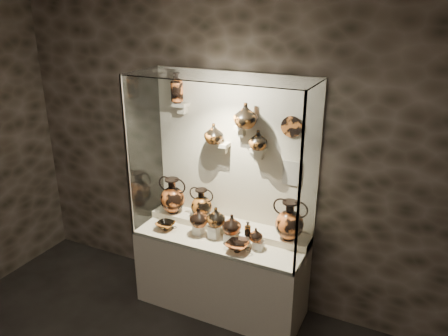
# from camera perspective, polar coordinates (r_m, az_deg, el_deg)

# --- Properties ---
(wall_back) EXTENTS (5.00, 0.02, 3.20)m
(wall_back) POSITION_cam_1_polar(r_m,az_deg,el_deg) (4.31, 1.41, 1.94)
(wall_back) COLOR black
(wall_back) RESTS_ON ground
(plinth) EXTENTS (1.70, 0.60, 0.80)m
(plinth) POSITION_cam_1_polar(r_m,az_deg,el_deg) (4.59, -0.43, -13.58)
(plinth) COLOR beige
(plinth) RESTS_ON floor
(front_tier) EXTENTS (1.68, 0.58, 0.03)m
(front_tier) POSITION_cam_1_polar(r_m,az_deg,el_deg) (4.37, -0.44, -9.09)
(front_tier) COLOR beige
(front_tier) RESTS_ON plinth
(rear_tier) EXTENTS (1.70, 0.25, 0.10)m
(rear_tier) POSITION_cam_1_polar(r_m,az_deg,el_deg) (4.49, 0.55, -7.70)
(rear_tier) COLOR beige
(rear_tier) RESTS_ON plinth
(back_panel) EXTENTS (1.70, 0.03, 1.60)m
(back_panel) POSITION_cam_1_polar(r_m,az_deg,el_deg) (4.30, 1.38, 1.92)
(back_panel) COLOR beige
(back_panel) RESTS_ON plinth
(glass_front) EXTENTS (1.70, 0.01, 1.60)m
(glass_front) POSITION_cam_1_polar(r_m,az_deg,el_deg) (3.79, -2.45, -0.78)
(glass_front) COLOR white
(glass_front) RESTS_ON plinth
(glass_left) EXTENTS (0.01, 0.60, 1.60)m
(glass_left) POSITION_cam_1_polar(r_m,az_deg,el_deg) (4.45, -10.29, 2.24)
(glass_left) COLOR white
(glass_left) RESTS_ON plinth
(glass_right) EXTENTS (0.01, 0.60, 1.60)m
(glass_right) POSITION_cam_1_polar(r_m,az_deg,el_deg) (3.76, 11.17, -1.34)
(glass_right) COLOR white
(glass_right) RESTS_ON plinth
(glass_top) EXTENTS (1.70, 0.60, 0.01)m
(glass_top) POSITION_cam_1_polar(r_m,az_deg,el_deg) (3.83, -0.51, 11.85)
(glass_top) COLOR white
(glass_top) RESTS_ON back_panel
(frame_post_left) EXTENTS (0.02, 0.02, 1.60)m
(frame_post_left) POSITION_cam_1_polar(r_m,az_deg,el_deg) (4.23, -12.50, 1.09)
(frame_post_left) COLOR gray
(frame_post_left) RESTS_ON plinth
(frame_post_right) EXTENTS (0.02, 0.02, 1.60)m
(frame_post_right) POSITION_cam_1_polar(r_m,az_deg,el_deg) (3.50, 9.82, -2.95)
(frame_post_right) COLOR gray
(frame_post_right) RESTS_ON plinth
(pedestal_a) EXTENTS (0.09, 0.09, 0.10)m
(pedestal_a) POSITION_cam_1_polar(r_m,az_deg,el_deg) (4.39, -3.34, -8.01)
(pedestal_a) COLOR silver
(pedestal_a) RESTS_ON front_tier
(pedestal_b) EXTENTS (0.09, 0.09, 0.13)m
(pedestal_b) POSITION_cam_1_polar(r_m,az_deg,el_deg) (4.31, -1.34, -8.32)
(pedestal_b) COLOR silver
(pedestal_b) RESTS_ON front_tier
(pedestal_c) EXTENTS (0.09, 0.09, 0.09)m
(pedestal_c) POSITION_cam_1_polar(r_m,az_deg,el_deg) (4.26, 0.72, -9.04)
(pedestal_c) COLOR silver
(pedestal_c) RESTS_ON front_tier
(pedestal_d) EXTENTS (0.09, 0.09, 0.12)m
(pedestal_d) POSITION_cam_1_polar(r_m,az_deg,el_deg) (4.19, 2.73, -9.33)
(pedestal_d) COLOR silver
(pedestal_d) RESTS_ON front_tier
(pedestal_e) EXTENTS (0.09, 0.09, 0.08)m
(pedestal_e) POSITION_cam_1_polar(r_m,az_deg,el_deg) (4.16, 4.53, -9.98)
(pedestal_e) COLOR silver
(pedestal_e) RESTS_ON front_tier
(bracket_ul) EXTENTS (0.14, 0.12, 0.04)m
(bracket_ul) POSITION_cam_1_polar(r_m,az_deg,el_deg) (4.37, -5.63, 8.24)
(bracket_ul) COLOR beige
(bracket_ul) RESTS_ON back_panel
(bracket_ca) EXTENTS (0.14, 0.12, 0.04)m
(bracket_ca) POSITION_cam_1_polar(r_m,az_deg,el_deg) (4.25, -0.25, 3.09)
(bracket_ca) COLOR beige
(bracket_ca) RESTS_ON back_panel
(bracket_cb) EXTENTS (0.10, 0.12, 0.04)m
(bracket_cb) POSITION_cam_1_polar(r_m,az_deg,el_deg) (4.11, 2.26, 5.37)
(bracket_cb) COLOR beige
(bracket_cb) RESTS_ON back_panel
(bracket_cc) EXTENTS (0.14, 0.12, 0.04)m
(bracket_cc) POSITION_cam_1_polar(r_m,az_deg,el_deg) (4.10, 4.52, 2.38)
(bracket_cc) COLOR beige
(bracket_cc) RESTS_ON back_panel
(amphora_left) EXTENTS (0.40, 0.40, 0.39)m
(amphora_left) POSITION_cam_1_polar(r_m,az_deg,el_deg) (4.63, -6.74, -3.58)
(amphora_left) COLOR #D26328
(amphora_left) RESTS_ON rear_tier
(amphora_mid) EXTENTS (0.34, 0.34, 0.33)m
(amphora_mid) POSITION_cam_1_polar(r_m,az_deg,el_deg) (4.49, -2.95, -4.65)
(amphora_mid) COLOR #BB6521
(amphora_mid) RESTS_ON rear_tier
(amphora_right) EXTENTS (0.39, 0.39, 0.39)m
(amphora_right) POSITION_cam_1_polar(r_m,az_deg,el_deg) (4.14, 8.54, -6.75)
(amphora_right) COLOR #D26328
(amphora_right) RESTS_ON rear_tier
(jug_a) EXTENTS (0.20, 0.20, 0.19)m
(jug_a) POSITION_cam_1_polar(r_m,az_deg,el_deg) (4.30, -3.28, -6.43)
(jug_a) COLOR #D26328
(jug_a) RESTS_ON pedestal_a
(jug_b) EXTENTS (0.24, 0.24, 0.19)m
(jug_b) POSITION_cam_1_polar(r_m,az_deg,el_deg) (4.24, -1.06, -6.38)
(jug_b) COLOR #BB6521
(jug_b) RESTS_ON pedestal_b
(jug_c) EXTENTS (0.21, 0.21, 0.19)m
(jug_c) POSITION_cam_1_polar(r_m,az_deg,el_deg) (4.19, 1.03, -7.32)
(jug_c) COLOR #D26328
(jug_c) RESTS_ON pedestal_c
(jug_e) EXTENTS (0.16, 0.16, 0.14)m
(jug_e) POSITION_cam_1_polar(r_m,az_deg,el_deg) (4.10, 4.18, -8.68)
(jug_e) COLOR #D26328
(jug_e) RESTS_ON pedestal_e
(lekythos_small) EXTENTS (0.08, 0.08, 0.16)m
(lekythos_small) POSITION_cam_1_polar(r_m,az_deg,el_deg) (4.10, 3.13, -7.83)
(lekythos_small) COLOR #BB6521
(lekythos_small) RESTS_ON pedestal_d
(kylix_left) EXTENTS (0.27, 0.24, 0.10)m
(kylix_left) POSITION_cam_1_polar(r_m,az_deg,el_deg) (4.50, -7.61, -7.42)
(kylix_left) COLOR #BB6521
(kylix_left) RESTS_ON front_tier
(kylix_right) EXTENTS (0.31, 0.28, 0.11)m
(kylix_right) POSITION_cam_1_polar(r_m,az_deg,el_deg) (4.10, 1.74, -10.15)
(kylix_right) COLOR #D26328
(kylix_right) RESTS_ON front_tier
(lekythos_tall) EXTENTS (0.14, 0.14, 0.33)m
(lekythos_tall) POSITION_cam_1_polar(r_m,az_deg,el_deg) (4.33, -6.17, 10.59)
(lekythos_tall) COLOR #D26328
(lekythos_tall) RESTS_ON bracket_ul
(ovoid_vase_a) EXTENTS (0.25, 0.25, 0.20)m
(ovoid_vase_a) POSITION_cam_1_polar(r_m,az_deg,el_deg) (4.21, -1.35, 4.55)
(ovoid_vase_a) COLOR #BB6521
(ovoid_vase_a) RESTS_ON bracket_ca
(ovoid_vase_b) EXTENTS (0.28, 0.28, 0.23)m
(ovoid_vase_b) POSITION_cam_1_polar(r_m,az_deg,el_deg) (4.00, 2.83, 6.88)
(ovoid_vase_b) COLOR #BB6521
(ovoid_vase_b) RESTS_ON bracket_cb
(ovoid_vase_c) EXTENTS (0.20, 0.20, 0.18)m
(ovoid_vase_c) POSITION_cam_1_polar(r_m,az_deg,el_deg) (4.03, 4.47, 3.67)
(ovoid_vase_c) COLOR #BB6521
(ovoid_vase_c) RESTS_ON bracket_cc
(wall_plate) EXTENTS (0.20, 0.02, 0.20)m
(wall_plate) POSITION_cam_1_polar(r_m,az_deg,el_deg) (3.98, 8.82, 5.35)
(wall_plate) COLOR #B05A22
(wall_plate) RESTS_ON back_panel
(info_placard) EXTENTS (0.18, 0.01, 0.24)m
(info_placard) POSITION_cam_1_polar(r_m,az_deg,el_deg) (4.12, 8.86, -0.69)
(info_placard) COLOR beige
(info_placard) RESTS_ON back_panel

